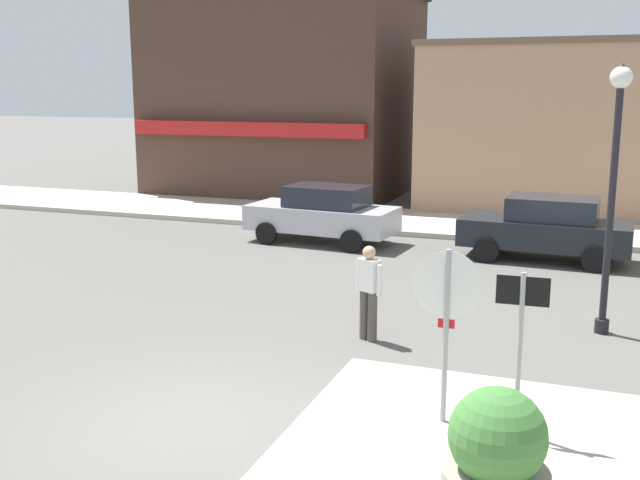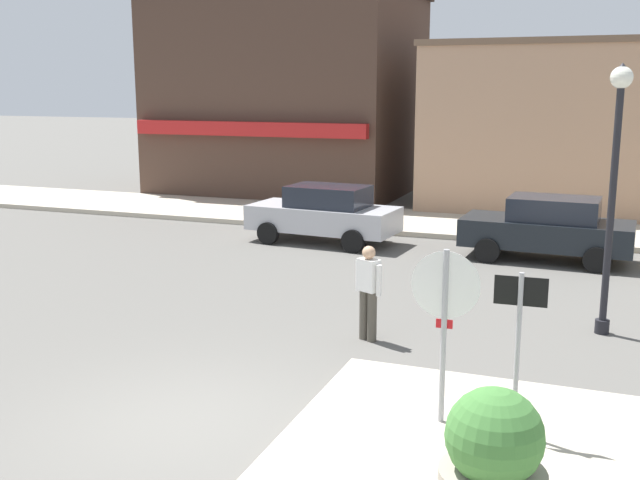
% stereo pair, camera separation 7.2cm
% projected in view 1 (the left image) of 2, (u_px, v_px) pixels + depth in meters
% --- Properties ---
extents(ground_plane, '(160.00, 160.00, 0.00)m').
position_uv_depth(ground_plane, '(192.00, 423.00, 9.43)').
color(ground_plane, '#5B5954').
extents(sidewalk_corner, '(6.40, 4.80, 0.15)m').
position_uv_depth(sidewalk_corner, '(568.00, 477.00, 7.99)').
color(sidewalk_corner, '#B7AD99').
rests_on(sidewalk_corner, ground).
extents(kerb_far, '(80.00, 4.00, 0.15)m').
position_uv_depth(kerb_far, '(434.00, 223.00, 22.83)').
color(kerb_far, '#B7AD99').
rests_on(kerb_far, ground).
extents(stop_sign, '(0.82, 0.08, 2.30)m').
position_uv_depth(stop_sign, '(446.00, 314.00, 8.89)').
color(stop_sign, '#9E9EA3').
rests_on(stop_sign, ground).
extents(one_way_sign, '(0.60, 0.06, 2.10)m').
position_uv_depth(one_way_sign, '(520.00, 337.00, 8.62)').
color(one_way_sign, '#9E9EA3').
rests_on(one_way_sign, ground).
extents(planter, '(1.10, 1.10, 1.23)m').
position_uv_depth(planter, '(497.00, 451.00, 7.54)').
color(planter, gray).
rests_on(planter, ground).
extents(lamp_post, '(0.36, 0.36, 4.54)m').
position_uv_depth(lamp_post, '(615.00, 161.00, 12.31)').
color(lamp_post, black).
rests_on(lamp_post, ground).
extents(parked_car_nearest, '(4.13, 2.12, 1.56)m').
position_uv_depth(parked_car_nearest, '(323.00, 213.00, 20.23)').
color(parked_car_nearest, '#B7B7BC').
rests_on(parked_car_nearest, ground).
extents(parked_car_second, '(4.08, 2.03, 1.56)m').
position_uv_depth(parked_car_second, '(547.00, 227.00, 18.16)').
color(parked_car_second, black).
rests_on(parked_car_second, ground).
extents(pedestrian_crossing_near, '(0.53, 0.36, 1.61)m').
position_uv_depth(pedestrian_crossing_near, '(369.00, 290.00, 12.37)').
color(pedestrian_crossing_near, '#4C473D').
rests_on(pedestrian_crossing_near, ground).
extents(building_corner_shop, '(9.68, 8.17, 7.87)m').
position_uv_depth(building_corner_shop, '(288.00, 93.00, 29.89)').
color(building_corner_shop, '#473328').
rests_on(building_corner_shop, ground).
extents(building_storefront_left_near, '(8.96, 6.42, 5.62)m').
position_uv_depth(building_storefront_left_near, '(561.00, 127.00, 25.45)').
color(building_storefront_left_near, tan).
rests_on(building_storefront_left_near, ground).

